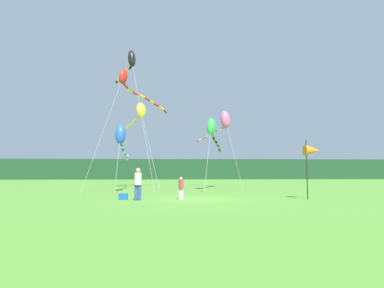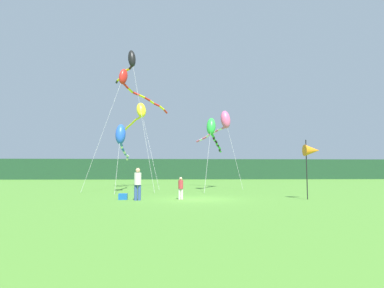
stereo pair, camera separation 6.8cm
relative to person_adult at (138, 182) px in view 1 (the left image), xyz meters
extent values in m
plane|color=#4C842D|center=(3.45, 0.56, -1.03)|extent=(120.00, 120.00, 0.00)
cube|color=#1E4228|center=(3.45, 45.56, 0.99)|extent=(108.00, 2.39, 4.03)
cylinder|color=#334C8C|center=(-0.10, 0.00, -0.59)|extent=(0.18, 0.18, 0.88)
cylinder|color=#334C8C|center=(0.10, 0.00, -0.59)|extent=(0.18, 0.18, 0.88)
cylinder|color=silver|center=(0.00, 0.00, 0.20)|extent=(0.41, 0.41, 0.70)
sphere|color=tan|center=(0.00, 0.00, 0.68)|extent=(0.26, 0.26, 0.26)
cylinder|color=silver|center=(2.40, 0.50, -0.71)|extent=(0.13, 0.13, 0.63)
cylinder|color=silver|center=(2.55, 0.50, -0.71)|extent=(0.13, 0.13, 0.63)
cylinder|color=#B23338|center=(2.47, 0.50, -0.15)|extent=(0.29, 0.29, 0.50)
sphere|color=tan|center=(2.47, 0.50, 0.19)|extent=(0.18, 0.18, 0.18)
cube|color=#1959B2|center=(-0.90, 0.54, -0.85)|extent=(0.50, 0.36, 0.36)
cylinder|color=black|center=(9.94, 0.09, 0.74)|extent=(0.06, 0.06, 3.54)
cone|color=orange|center=(10.29, 0.09, 1.87)|extent=(0.90, 0.70, 0.70)
cylinder|color=#B2B2B2|center=(-3.90, 8.39, 4.12)|extent=(2.47, 3.76, 10.31)
ellipsoid|color=red|center=(-2.68, 10.26, 9.27)|extent=(1.20, 1.36, 1.69)
cylinder|color=red|center=(-2.51, 10.60, 8.53)|extent=(0.54, 0.84, 0.46)
cylinder|color=yellow|center=(-2.19, 11.30, 8.28)|extent=(0.52, 0.83, 0.41)
cylinder|color=red|center=(-1.74, 11.91, 8.10)|extent=(0.73, 0.69, 0.33)
cylinder|color=yellow|center=(-1.23, 12.48, 7.99)|extent=(0.64, 0.75, 0.29)
cylinder|color=red|center=(-0.75, 13.08, 7.85)|extent=(0.68, 0.75, 0.38)
cylinder|color=yellow|center=(-0.33, 13.72, 7.70)|extent=(0.52, 0.81, 0.32)
cylinder|color=red|center=(0.11, 14.33, 7.56)|extent=(0.73, 0.70, 0.36)
cylinder|color=yellow|center=(0.62, 14.90, 7.35)|extent=(0.66, 0.79, 0.45)
cylinder|color=red|center=(1.01, 15.57, 7.10)|extent=(0.50, 0.84, 0.42)
cylinder|color=#B2B2B2|center=(4.76, 7.04, 1.73)|extent=(0.93, 3.27, 5.53)
ellipsoid|color=green|center=(5.21, 8.66, 4.49)|extent=(1.08, 1.40, 1.73)
cylinder|color=green|center=(5.35, 8.93, 3.77)|extent=(0.47, 0.67, 0.38)
cylinder|color=black|center=(5.53, 9.49, 3.61)|extent=(0.31, 0.67, 0.34)
cylinder|color=green|center=(5.65, 10.07, 3.50)|extent=(0.34, 0.65, 0.27)
cylinder|color=black|center=(5.85, 10.63, 3.38)|extent=(0.45, 0.67, 0.36)
cylinder|color=green|center=(6.02, 11.19, 3.23)|extent=(0.30, 0.66, 0.33)
cylinder|color=black|center=(6.17, 11.76, 3.12)|extent=(0.41, 0.66, 0.29)
cylinder|color=green|center=(6.39, 12.31, 2.97)|extent=(0.44, 0.68, 0.39)
cylinder|color=black|center=(6.54, 12.88, 2.78)|extent=(0.27, 0.67, 0.37)
cylinder|color=green|center=(6.66, 13.46, 2.66)|extent=(0.38, 0.65, 0.27)
cylinder|color=#B2B2B2|center=(-0.39, 12.42, 3.00)|extent=(2.22, 4.52, 8.06)
ellipsoid|color=yellow|center=(-1.48, 14.66, 7.02)|extent=(1.48, 1.64, 1.88)
cylinder|color=yellow|center=(-1.64, 14.87, 6.28)|extent=(0.50, 0.57, 0.31)
cylinder|color=yellow|center=(-1.97, 15.27, 6.18)|extent=(0.51, 0.56, 0.29)
cylinder|color=yellow|center=(-2.29, 15.68, 6.04)|extent=(0.51, 0.58, 0.36)
cylinder|color=yellow|center=(-2.54, 16.13, 5.91)|extent=(0.40, 0.58, 0.28)
cylinder|color=yellow|center=(-2.80, 16.57, 5.78)|extent=(0.52, 0.58, 0.37)
cylinder|color=yellow|center=(-3.12, 16.98, 5.62)|extent=(0.50, 0.58, 0.34)
cylinder|color=yellow|center=(-3.38, 17.42, 5.49)|extent=(0.41, 0.59, 0.30)
cylinder|color=yellow|center=(-3.62, 17.88, 5.36)|extent=(0.47, 0.60, 0.36)
cylinder|color=yellow|center=(-3.90, 18.31, 5.24)|extent=(0.48, 0.56, 0.27)
cylinder|color=#B2B2B2|center=(7.61, 11.01, 2.32)|extent=(1.21, 2.16, 6.70)
ellipsoid|color=#E5598C|center=(7.02, 12.08, 5.67)|extent=(1.44, 1.56, 1.95)
cylinder|color=#E5598C|center=(6.91, 12.37, 4.91)|extent=(0.41, 0.66, 0.26)
cylinder|color=white|center=(6.62, 12.90, 4.83)|extent=(0.53, 0.64, 0.29)
cylinder|color=#E5598C|center=(6.36, 13.43, 4.75)|extent=(0.37, 0.66, 0.28)
cylinder|color=white|center=(6.17, 14.01, 4.65)|extent=(0.42, 0.67, 0.31)
cylinder|color=#E5598C|center=(5.86, 14.52, 4.53)|extent=(0.57, 0.63, 0.32)
cylinder|color=white|center=(5.58, 15.05, 4.40)|extent=(0.38, 0.68, 0.34)
cylinder|color=#E5598C|center=(5.29, 15.56, 4.23)|extent=(0.59, 0.63, 0.38)
cylinder|color=white|center=(4.96, 16.07, 4.09)|extent=(0.44, 0.66, 0.28)
cylinder|color=#E5598C|center=(4.68, 16.60, 3.99)|extent=(0.52, 0.65, 0.32)
cylinder|color=#B2B2B2|center=(-0.66, 8.15, 4.92)|extent=(2.46, 3.64, 11.90)
ellipsoid|color=black|center=(-1.88, 9.95, 10.86)|extent=(1.14, 1.24, 1.80)
cylinder|color=black|center=(-2.00, 10.18, 10.12)|extent=(0.44, 0.59, 0.32)
cylinder|color=yellow|center=(-2.31, 10.59, 10.04)|extent=(0.53, 0.51, 0.25)
cylinder|color=black|center=(-2.68, 10.95, 9.96)|extent=(0.53, 0.54, 0.29)
cylinder|color=yellow|center=(-2.96, 11.37, 9.84)|extent=(0.40, 0.61, 0.35)
cylinder|color=black|center=(-3.15, 11.86, 9.72)|extent=(0.38, 0.59, 0.28)
cylinder|color=yellow|center=(-3.42, 12.29, 9.61)|extent=(0.53, 0.55, 0.33)
cylinder|color=black|center=(-3.70, 12.72, 9.50)|extent=(0.41, 0.58, 0.28)
cylinder|color=#B2B2B2|center=(-2.24, 5.93, 1.27)|extent=(0.04, 2.13, 4.61)
ellipsoid|color=blue|center=(-2.25, 6.99, 3.57)|extent=(0.81, 1.30, 1.85)
cylinder|color=blue|center=(-2.25, 7.34, 2.81)|extent=(0.21, 0.75, 0.38)
cylinder|color=white|center=(-2.31, 8.03, 2.66)|extent=(0.31, 0.75, 0.32)
cylinder|color=blue|center=(-2.35, 8.72, 2.49)|extent=(0.24, 0.76, 0.41)
cylinder|color=white|center=(-2.33, 9.41, 2.31)|extent=(0.21, 0.73, 0.34)
cylinder|color=blue|center=(-2.35, 10.10, 2.18)|extent=(0.24, 0.74, 0.31)
cylinder|color=white|center=(-2.31, 10.79, 2.07)|extent=(0.34, 0.75, 0.32)
cylinder|color=blue|center=(-2.32, 11.46, 1.96)|extent=(0.36, 0.75, 0.29)
cylinder|color=white|center=(-2.46, 12.14, 1.84)|extent=(0.34, 0.76, 0.35)
camera|label=1|loc=(2.12, -18.33, 0.65)|focal=29.58mm
camera|label=2|loc=(2.19, -18.34, 0.65)|focal=29.58mm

